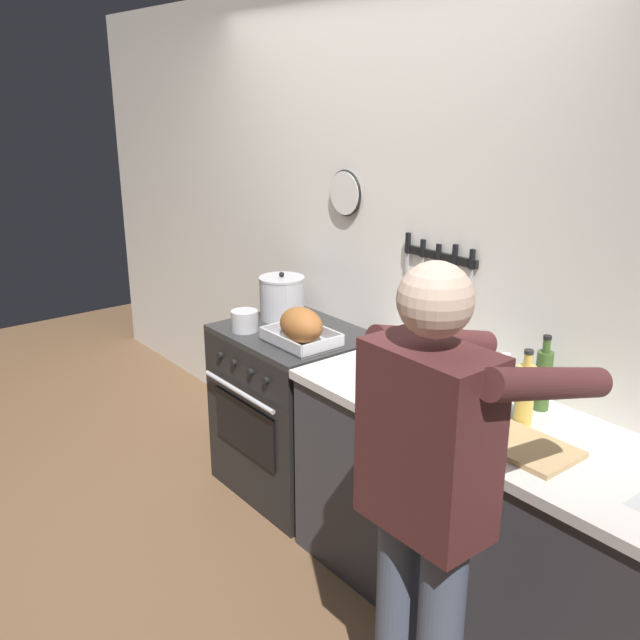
% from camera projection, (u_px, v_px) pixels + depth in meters
% --- Properties ---
extents(ground_plane, '(8.00, 8.00, 0.00)m').
position_uv_depth(ground_plane, '(147.00, 579.00, 3.15)').
color(ground_plane, brown).
extents(wall_back, '(6.00, 0.13, 2.60)m').
position_uv_depth(wall_back, '(377.00, 252.00, 3.53)').
color(wall_back, white).
rests_on(wall_back, ground).
extents(counter_block, '(2.03, 0.65, 0.90)m').
position_uv_depth(counter_block, '(518.00, 538.00, 2.69)').
color(counter_block, '#38383D').
rests_on(counter_block, ground).
extents(stove, '(0.76, 0.67, 0.90)m').
position_uv_depth(stove, '(294.00, 411.00, 3.75)').
color(stove, black).
rests_on(stove, ground).
extents(person_cook, '(0.51, 0.63, 1.66)m').
position_uv_depth(person_cook, '(430.00, 495.00, 2.07)').
color(person_cook, '#4C566B').
rests_on(person_cook, ground).
extents(roasting_pan, '(0.35, 0.26, 0.18)m').
position_uv_depth(roasting_pan, '(301.00, 328.00, 3.41)').
color(roasting_pan, '#B7B7BC').
rests_on(roasting_pan, stove).
extents(stock_pot, '(0.24, 0.24, 0.26)m').
position_uv_depth(stock_pot, '(282.00, 298.00, 3.78)').
color(stock_pot, '#B7B7BC').
rests_on(stock_pot, stove).
extents(saucepan, '(0.14, 0.14, 0.11)m').
position_uv_depth(saucepan, '(245.00, 321.00, 3.60)').
color(saucepan, '#B7B7BC').
rests_on(saucepan, stove).
extents(cutting_board, '(0.36, 0.24, 0.02)m').
position_uv_depth(cutting_board, '(523.00, 446.00, 2.44)').
color(cutting_board, tan).
rests_on(cutting_board, counter_block).
extents(bottle_olive_oil, '(0.06, 0.06, 0.30)m').
position_uv_depth(bottle_olive_oil, '(543.00, 379.00, 2.70)').
color(bottle_olive_oil, '#385623').
rests_on(bottle_olive_oil, counter_block).
extents(bottle_hot_sauce, '(0.05, 0.05, 0.18)m').
position_uv_depth(bottle_hot_sauce, '(433.00, 349.00, 3.16)').
color(bottle_hot_sauce, red).
rests_on(bottle_hot_sauce, counter_block).
extents(bottle_dish_soap, '(0.07, 0.07, 0.25)m').
position_uv_depth(bottle_dish_soap, '(503.00, 389.00, 2.67)').
color(bottle_dish_soap, '#338CCC').
rests_on(bottle_dish_soap, counter_block).
extents(bottle_vinegar, '(0.06, 0.06, 0.22)m').
position_uv_depth(bottle_vinegar, '(449.00, 363.00, 2.95)').
color(bottle_vinegar, '#997F4C').
rests_on(bottle_vinegar, counter_block).
extents(bottle_cooking_oil, '(0.07, 0.07, 0.29)m').
position_uv_depth(bottle_cooking_oil, '(525.00, 393.00, 2.58)').
color(bottle_cooking_oil, gold).
rests_on(bottle_cooking_oil, counter_block).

